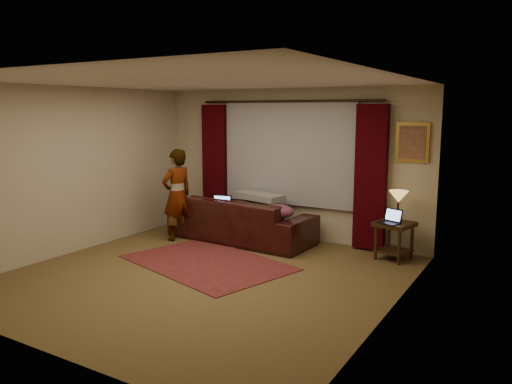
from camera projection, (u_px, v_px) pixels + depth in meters
The scene contains 20 objects.
floor at pixel (205, 276), 6.78m from camera, with size 5.00×5.00×0.01m, color brown.
ceiling at pixel (201, 81), 6.36m from camera, with size 5.00×5.00×0.02m, color silver.
wall_back at pixel (289, 164), 8.69m from camera, with size 5.00×0.02×2.60m, color #BBB094.
wall_front at pixel (35, 216), 4.45m from camera, with size 5.00×0.02×2.60m, color #BBB094.
wall_left at pixel (75, 170), 7.83m from camera, with size 0.02×5.00×2.60m, color #BBB094.
wall_right at pixel (392, 199), 5.31m from camera, with size 0.02×5.00×2.60m, color #BBB094.
sheer_curtain at pixel (288, 153), 8.61m from camera, with size 2.50×0.05×1.80m, color #999AA1.
drape_left at pixel (215, 167), 9.37m from camera, with size 0.50×0.14×2.30m, color #300106.
drape_right at pixel (371, 178), 7.86m from camera, with size 0.50×0.14×2.30m, color #300106.
curtain_rod at pixel (287, 101), 8.42m from camera, with size 0.04×0.04×3.40m, color black.
picture_frame at pixel (413, 142), 7.53m from camera, with size 0.50×0.04×0.60m, color #B78D37.
sofa at pixel (241, 211), 8.56m from camera, with size 2.55×1.10×1.03m, color black.
throw_blanket at pixel (259, 181), 8.57m from camera, with size 0.92×0.37×0.11m, color gray.
clothing_pile at pixel (279, 212), 7.99m from camera, with size 0.51×0.39×0.22m, color brown.
laptop_sofa at pixel (220, 203), 8.64m from camera, with size 0.33×0.36×0.24m, color black, non-canonical shape.
area_rug at pixel (207, 263), 7.37m from camera, with size 2.40×1.60×0.01m, color maroon.
end_table at pixel (394, 241), 7.50m from camera, with size 0.50×0.50×0.58m, color black.
tiffany_lamp at pixel (398, 206), 7.47m from camera, with size 0.29×0.29×0.46m, color #9E9939, non-canonical shape.
laptop_table at pixel (389, 216), 7.34m from camera, with size 0.29×0.32×0.21m, color black, non-canonical shape.
person at pixel (177, 195), 8.58m from camera, with size 0.46×0.46×1.58m, color gray.
Camera 1 is at (3.93, -5.23, 2.23)m, focal length 35.00 mm.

